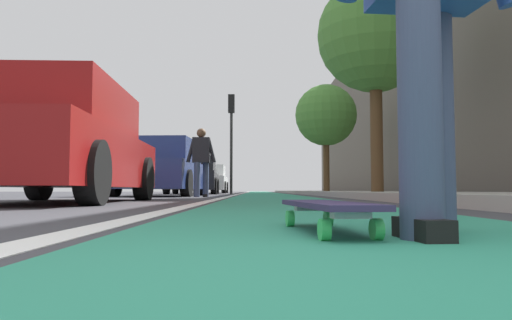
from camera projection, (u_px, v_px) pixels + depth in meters
ground_plane at (273, 197)px, 10.57m from camera, size 80.00×80.00×0.00m
bike_lane_paint at (263, 193)px, 24.54m from camera, size 56.00×1.80×0.00m
lane_stripe_white at (240, 194)px, 20.55m from camera, size 52.00×0.16×0.01m
sidewalk_curb at (343, 193)px, 18.56m from camera, size 52.00×3.20×0.12m
building_facade at (392, 105)px, 22.81m from camera, size 40.00×1.20×8.34m
skateboard at (326, 208)px, 1.82m from camera, size 0.86×0.29×0.11m
parked_car_near at (60, 146)px, 6.25m from camera, size 4.42×1.97×1.50m
parked_car_mid at (163, 169)px, 12.99m from camera, size 4.26×2.15×1.49m
parked_car_far at (193, 177)px, 19.72m from camera, size 4.64×2.16×1.48m
parked_car_end at (209, 180)px, 25.95m from camera, size 4.43×2.00×1.47m
traffic_light at (231, 125)px, 21.23m from camera, size 0.33×0.28×4.35m
street_tree_mid at (375, 36)px, 11.98m from camera, size 2.84×2.84×5.42m
street_tree_far at (326, 116)px, 20.37m from camera, size 2.58×2.58×4.60m
pedestrian_distant at (201, 158)px, 11.25m from camera, size 0.45×0.70×1.59m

